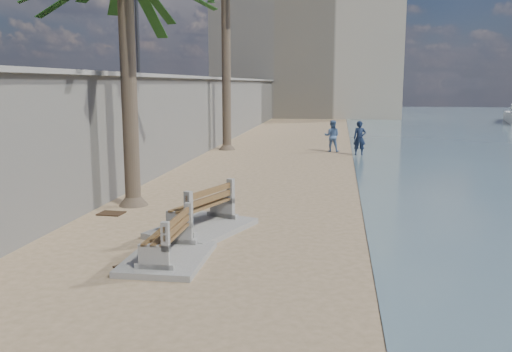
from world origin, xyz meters
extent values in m
cube|color=gray|center=(-5.20, 20.00, 1.75)|extent=(0.45, 70.00, 3.50)
cube|color=gray|center=(-5.20, 20.00, 3.55)|extent=(0.80, 70.00, 0.12)
cube|color=#B7AA93|center=(-2.00, 52.00, 7.00)|extent=(18.00, 12.00, 14.00)
cube|color=gray|center=(-1.76, 4.34, 0.06)|extent=(1.43, 2.08, 0.11)
cube|color=gray|center=(-1.64, 6.49, 0.06)|extent=(2.29, 2.75, 0.13)
cylinder|color=brown|center=(-4.15, 8.74, 3.12)|extent=(0.42, 0.42, 6.24)
cylinder|color=brown|center=(-4.19, 21.50, 4.50)|extent=(0.44, 0.44, 8.99)
imported|color=#142039|center=(2.31, 20.34, 0.91)|extent=(0.66, 0.45, 1.81)
imported|color=#4A6898|center=(1.03, 21.47, 0.85)|extent=(0.86, 0.69, 1.69)
cube|color=#382616|center=(-4.34, 7.70, 0.01)|extent=(0.64, 0.53, 0.03)
cube|color=#382616|center=(-2.30, 3.93, 0.01)|extent=(0.67, 0.70, 0.03)
camera|label=1|loc=(1.34, -5.02, 3.28)|focal=38.00mm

